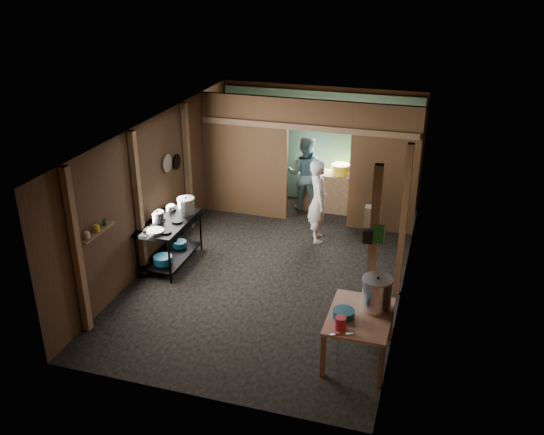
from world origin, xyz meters
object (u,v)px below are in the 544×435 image
(gas_range, at_px, (170,242))
(yellow_tub, at_px, (341,169))
(stove_pot_large, at_px, (186,206))
(cook, at_px, (318,201))
(stock_pot, at_px, (377,294))
(prep_table, at_px, (358,336))
(pink_bucket, at_px, (340,323))

(gas_range, distance_m, yellow_tub, 4.15)
(stove_pot_large, distance_m, cook, 2.55)
(gas_range, height_order, stock_pot, stock_pot)
(gas_range, bearing_deg, prep_table, -25.05)
(stove_pot_large, distance_m, yellow_tub, 3.70)
(gas_range, xyz_separation_m, stock_pot, (3.89, -1.51, 0.49))
(gas_range, height_order, stove_pot_large, stove_pot_large)
(stock_pot, xyz_separation_m, yellow_tub, (-1.42, 4.81, 0.04))
(prep_table, bearing_deg, pink_bucket, -116.37)
(stock_pot, bearing_deg, stove_pot_large, 152.81)
(prep_table, xyz_separation_m, pink_bucket, (-0.20, -0.40, 0.43))
(pink_bucket, distance_m, cook, 4.04)
(pink_bucket, distance_m, yellow_tub, 5.53)
(stove_pot_large, bearing_deg, prep_table, -31.08)
(stove_pot_large, xyz_separation_m, stock_pot, (3.72, -1.91, -0.07))
(pink_bucket, bearing_deg, yellow_tub, 100.91)
(prep_table, height_order, yellow_tub, yellow_tub)
(stock_pot, distance_m, yellow_tub, 5.02)
(stove_pot_large, bearing_deg, stock_pot, -27.19)
(prep_table, xyz_separation_m, stock_pot, (0.18, 0.22, 0.57))
(cook, bearing_deg, prep_table, -177.73)
(prep_table, relative_size, pink_bucket, 6.60)
(stock_pot, bearing_deg, cook, 115.61)
(pink_bucket, bearing_deg, cook, 106.96)
(gas_range, xyz_separation_m, pink_bucket, (3.51, -2.13, 0.35))
(stock_pot, height_order, pink_bucket, stock_pot)
(stock_pot, xyz_separation_m, pink_bucket, (-0.38, -0.62, -0.14))
(gas_range, distance_m, pink_bucket, 4.12)
(gas_range, relative_size, cook, 0.87)
(prep_table, bearing_deg, yellow_tub, 103.88)
(stock_pot, xyz_separation_m, cook, (-1.56, 3.25, -0.09))
(prep_table, relative_size, stock_pot, 2.36)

